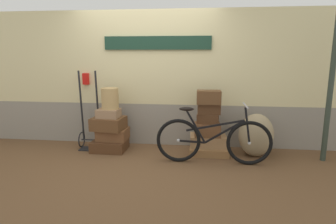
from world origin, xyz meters
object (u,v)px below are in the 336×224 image
Objects in this scene: suitcase_7 at (208,118)px; suitcase_8 at (209,109)px; suitcase_0 at (110,145)px; suitcase_5 at (208,141)px; bicycle at (213,140)px; suitcase_2 at (109,123)px; luggage_trolley at (90,130)px; suitcase_3 at (109,113)px; suitcase_4 at (209,151)px; wicker_basket at (110,98)px; suitcase_9 at (209,97)px; burlap_sack at (256,135)px; suitcase_6 at (207,130)px; suitcase_1 at (113,134)px.

suitcase_8 is (0.01, 0.01, 0.16)m from suitcase_7.
suitcase_7 reaches higher than suitcase_0.
suitcase_5 is 0.47m from bicycle.
luggage_trolley is at bearing 172.45° from suitcase_2.
suitcase_3 is 0.57× the size of suitcase_4.
suitcase_3 is 0.25m from wicker_basket.
bicycle is (0.07, -0.39, -0.59)m from suitcase_9.
suitcase_8 is at bearing 48.99° from suitcase_7.
suitcase_9 is 0.98m from burlap_sack.
suitcase_7 is 0.20× the size of bicycle.
bicycle is (0.08, -0.40, -0.06)m from suitcase_6.
suitcase_1 is 0.29× the size of bicycle.
suitcase_8 is 0.26× the size of luggage_trolley.
suitcase_1 is 0.37× the size of luggage_trolley.
suitcase_6 is (1.66, -0.00, -0.06)m from suitcase_2.
suitcase_6 is at bearing -97.65° from suitcase_7.
suitcase_6 is 0.54m from suitcase_9.
suitcase_3 is at bearing 177.39° from suitcase_6.
suitcase_4 is (1.69, 0.01, -0.59)m from suitcase_3.
bicycle is at bearing -13.46° from suitcase_1.
bicycle is (1.69, -0.44, 0.08)m from suitcase_1.
suitcase_9 reaches higher than suitcase_0.
suitcase_9 reaches higher than suitcase_1.
bicycle is (2.11, -0.49, 0.03)m from luggage_trolley.
suitcase_9 is at bearing -105.46° from suitcase_8.
suitcase_8 is 0.87m from burlap_sack.
suitcase_2 is 0.18m from suitcase_3.
suitcase_9 is 0.72m from bicycle.
suitcase_0 is 1.49× the size of suitcase_9.
suitcase_5 is 1.66× the size of wicker_basket.
suitcase_5 is 1.72× the size of suitcase_7.
bicycle reaches higher than suitcase_5.
suitcase_3 is at bearing -179.65° from burlap_sack.
suitcase_0 is 0.33× the size of bicycle.
suitcase_7 is 1.66m from wicker_basket.
suitcase_1 is at bearing 165.33° from bicycle.
suitcase_1 is 1.42× the size of wicker_basket.
suitcase_0 is at bearing 177.94° from suitcase_9.
suitcase_3 is at bearing 179.19° from suitcase_5.
suitcase_2 is at bearing -139.51° from suitcase_1.
wicker_basket is at bearing 166.24° from bicycle.
suitcase_8 is at bearing 123.03° from suitcase_4.
wicker_basket reaches higher than suitcase_7.
suitcase_0 is 1.74m from suitcase_7.
burlap_sack is (0.77, -0.02, -0.25)m from suitcase_7.
suitcase_7 is at bearing 73.49° from suitcase_6.
suitcase_0 is 1.37× the size of suitcase_6.
suitcase_1 is at bearing 176.37° from suitcase_9.
suitcase_6 is 0.59× the size of burlap_sack.
suitcase_5 is 2.05m from luggage_trolley.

